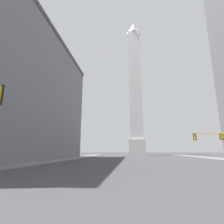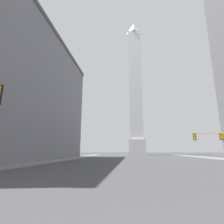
# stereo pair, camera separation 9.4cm
# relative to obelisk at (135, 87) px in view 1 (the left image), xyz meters

# --- Properties ---
(sidewalk_left) EXTENTS (5.00, 93.96, 0.15)m
(sidewalk_left) POSITION_rel_obelisk_xyz_m (-16.85, -50.11, -31.71)
(sidewalk_left) COLOR slate
(sidewalk_left) RESTS_ON ground_plane
(obelisk) EXTENTS (7.17, 7.17, 66.76)m
(obelisk) POSITION_rel_obelisk_xyz_m (0.00, 0.00, 0.00)
(obelisk) COLOR silver
(obelisk) RESTS_ON ground_plane
(traffic_light_mid_right) EXTENTS (5.47, 0.52, 5.15)m
(traffic_light_mid_right) POSITION_rel_obelisk_xyz_m (12.54, -45.67, -27.84)
(traffic_light_mid_right) COLOR orange
(traffic_light_mid_right) RESTS_ON ground_plane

